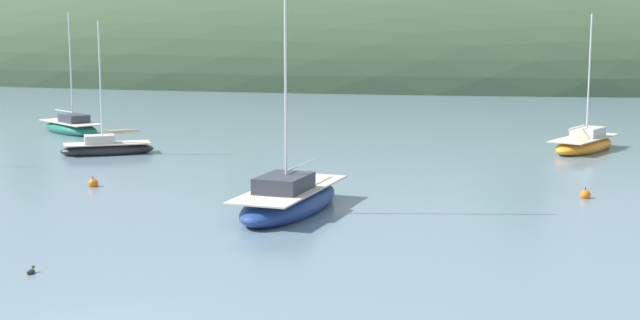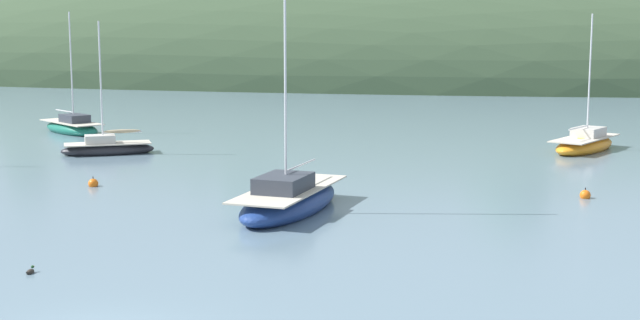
{
  "view_description": "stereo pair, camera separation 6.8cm",
  "coord_description": "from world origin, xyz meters",
  "px_view_note": "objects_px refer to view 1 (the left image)",
  "views": [
    {
      "loc": [
        9.62,
        -16.82,
        7.0
      ],
      "look_at": [
        0.0,
        20.0,
        1.2
      ],
      "focal_mm": 49.99,
      "sensor_mm": 36.0,
      "label": 1
    },
    {
      "loc": [
        9.68,
        -16.8,
        7.0
      ],
      "look_at": [
        0.0,
        20.0,
        1.2
      ],
      "focal_mm": 49.99,
      "sensor_mm": 36.0,
      "label": 2
    }
  ],
  "objects_px": {
    "sailboat_black_sloop": "(289,200)",
    "mooring_buoy_outer": "(585,195)",
    "sailboat_white_near": "(107,148)",
    "duck_lone_right": "(31,272)",
    "sailboat_grey_yawl": "(584,144)",
    "mooring_buoy_channel": "(93,184)",
    "sailboat_orange_cutter": "(71,127)"
  },
  "relations": [
    {
      "from": "sailboat_white_near",
      "to": "duck_lone_right",
      "type": "bearing_deg",
      "value": -67.09
    },
    {
      "from": "sailboat_black_sloop",
      "to": "sailboat_orange_cutter",
      "type": "bearing_deg",
      "value": 136.03
    },
    {
      "from": "sailboat_grey_yawl",
      "to": "sailboat_white_near",
      "type": "bearing_deg",
      "value": -162.46
    },
    {
      "from": "sailboat_orange_cutter",
      "to": "duck_lone_right",
      "type": "xyz_separation_m",
      "value": [
        16.13,
        -30.06,
        -0.32
      ]
    },
    {
      "from": "mooring_buoy_channel",
      "to": "sailboat_grey_yawl",
      "type": "bearing_deg",
      "value": 38.92
    },
    {
      "from": "sailboat_white_near",
      "to": "duck_lone_right",
      "type": "relative_size",
      "value": 17.3
    },
    {
      "from": "sailboat_white_near",
      "to": "mooring_buoy_channel",
      "type": "bearing_deg",
      "value": -65.41
    },
    {
      "from": "sailboat_black_sloop",
      "to": "mooring_buoy_outer",
      "type": "xyz_separation_m",
      "value": [
        10.92,
        5.58,
        -0.32
      ]
    },
    {
      "from": "sailboat_grey_yawl",
      "to": "duck_lone_right",
      "type": "relative_size",
      "value": 18.34
    },
    {
      "from": "duck_lone_right",
      "to": "sailboat_black_sloop",
      "type": "bearing_deg",
      "value": 64.84
    },
    {
      "from": "sailboat_grey_yawl",
      "to": "mooring_buoy_channel",
      "type": "xyz_separation_m",
      "value": [
        -21.12,
        -17.06,
        -0.26
      ]
    },
    {
      "from": "sailboat_white_near",
      "to": "sailboat_orange_cutter",
      "type": "distance_m",
      "value": 10.63
    },
    {
      "from": "sailboat_orange_cutter",
      "to": "mooring_buoy_outer",
      "type": "bearing_deg",
      "value": -24.56
    },
    {
      "from": "sailboat_white_near",
      "to": "sailboat_orange_cutter",
      "type": "bearing_deg",
      "value": 130.19
    },
    {
      "from": "sailboat_grey_yawl",
      "to": "mooring_buoy_channel",
      "type": "bearing_deg",
      "value": -141.08
    },
    {
      "from": "sailboat_grey_yawl",
      "to": "mooring_buoy_outer",
      "type": "bearing_deg",
      "value": -91.57
    },
    {
      "from": "sailboat_orange_cutter",
      "to": "mooring_buoy_channel",
      "type": "bearing_deg",
      "value": -57.36
    },
    {
      "from": "sailboat_orange_cutter",
      "to": "duck_lone_right",
      "type": "relative_size",
      "value": 18.84
    },
    {
      "from": "sailboat_black_sloop",
      "to": "duck_lone_right",
      "type": "xyz_separation_m",
      "value": [
        -4.69,
        -9.98,
        -0.39
      ]
    },
    {
      "from": "sailboat_white_near",
      "to": "duck_lone_right",
      "type": "height_order",
      "value": "sailboat_white_near"
    },
    {
      "from": "sailboat_grey_yawl",
      "to": "sailboat_black_sloop",
      "type": "relative_size",
      "value": 0.76
    },
    {
      "from": "mooring_buoy_outer",
      "to": "duck_lone_right",
      "type": "height_order",
      "value": "mooring_buoy_outer"
    },
    {
      "from": "sailboat_black_sloop",
      "to": "duck_lone_right",
      "type": "height_order",
      "value": "sailboat_black_sloop"
    },
    {
      "from": "sailboat_white_near",
      "to": "duck_lone_right",
      "type": "distance_m",
      "value": 23.83
    },
    {
      "from": "sailboat_white_near",
      "to": "sailboat_orange_cutter",
      "type": "relative_size",
      "value": 0.92
    },
    {
      "from": "sailboat_black_sloop",
      "to": "mooring_buoy_outer",
      "type": "height_order",
      "value": "sailboat_black_sloop"
    },
    {
      "from": "sailboat_white_near",
      "to": "duck_lone_right",
      "type": "xyz_separation_m",
      "value": [
        9.27,
        -21.95,
        -0.28
      ]
    },
    {
      "from": "sailboat_grey_yawl",
      "to": "mooring_buoy_channel",
      "type": "distance_m",
      "value": 27.15
    },
    {
      "from": "mooring_buoy_outer",
      "to": "duck_lone_right",
      "type": "bearing_deg",
      "value": -135.09
    },
    {
      "from": "sailboat_grey_yawl",
      "to": "sailboat_orange_cutter",
      "type": "xyz_separation_m",
      "value": [
        -32.13,
        0.13,
        -0.01
      ]
    },
    {
      "from": "sailboat_grey_yawl",
      "to": "sailboat_black_sloop",
      "type": "bearing_deg",
      "value": -119.55
    },
    {
      "from": "sailboat_grey_yawl",
      "to": "duck_lone_right",
      "type": "height_order",
      "value": "sailboat_grey_yawl"
    }
  ]
}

